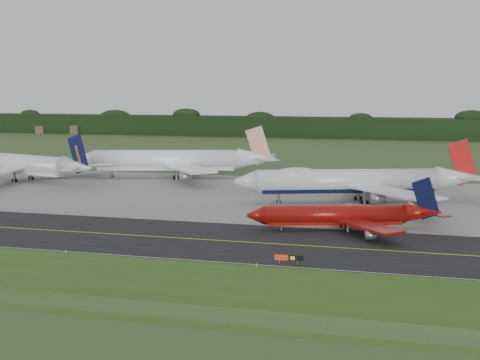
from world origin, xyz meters
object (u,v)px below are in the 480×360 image
object	(u,v)px
jet_ba_747	(356,181)
taxiway_sign	(289,258)
jet_red_737	(346,215)
jet_star_tail	(177,161)
jet_navy_gold	(22,165)

from	to	relation	value
jet_ba_747	taxiway_sign	world-z (taller)	jet_ba_747
jet_ba_747	jet_red_737	world-z (taller)	jet_ba_747
jet_ba_747	jet_star_tail	world-z (taller)	jet_star_tail
jet_ba_747	jet_navy_gold	distance (m)	106.32
jet_navy_gold	jet_red_737	bearing A→B (deg)	-24.31
jet_ba_747	jet_star_tail	bearing A→B (deg)	151.86
jet_red_737	jet_navy_gold	xyz separation A→B (m)	(-106.36, 48.05, 2.16)
jet_navy_gold	taxiway_sign	world-z (taller)	jet_navy_gold
jet_ba_747	jet_star_tail	distance (m)	68.66
jet_navy_gold	taxiway_sign	distance (m)	127.21
jet_red_737	taxiway_sign	world-z (taller)	jet_red_737
jet_ba_747	jet_star_tail	xyz separation A→B (m)	(-60.54, 32.39, 0.18)
jet_red_737	jet_star_tail	world-z (taller)	jet_star_tail
jet_ba_747	jet_star_tail	size ratio (longest dim) A/B	0.98
jet_red_737	taxiway_sign	distance (m)	30.77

